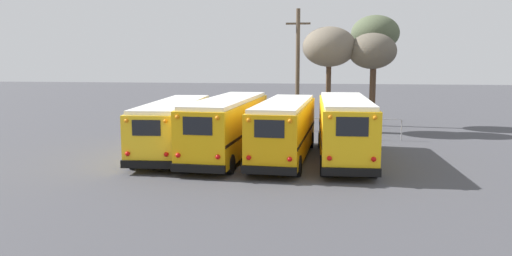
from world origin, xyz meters
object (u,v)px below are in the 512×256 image
at_px(school_bus_2, 284,128).
at_px(school_bus_0, 174,126).
at_px(bare_tree_2, 372,51).
at_px(school_bus_3, 345,127).
at_px(bare_tree_1, 375,34).
at_px(utility_pole, 298,69).
at_px(bare_tree_0, 329,47).
at_px(school_bus_1, 228,125).

bearing_deg(school_bus_2, school_bus_0, 172.84).
bearing_deg(bare_tree_2, school_bus_3, -102.06).
distance_m(school_bus_3, bare_tree_2, 11.82).
bearing_deg(school_bus_2, bare_tree_2, 63.42).
bearing_deg(school_bus_3, bare_tree_1, 78.97).
bearing_deg(utility_pole, bare_tree_1, 31.54).
bearing_deg(bare_tree_0, school_bus_0, -130.40).
bearing_deg(school_bus_2, bare_tree_0, 77.80).
xyz_separation_m(utility_pole, bare_tree_0, (2.28, 0.04, 1.53)).
bearing_deg(school_bus_2, bare_tree_1, 67.69).
bearing_deg(bare_tree_2, utility_pole, 179.93).
distance_m(school_bus_0, utility_pole, 12.38).
distance_m(school_bus_2, school_bus_3, 3.16).
relative_size(school_bus_1, utility_pole, 1.23).
bearing_deg(bare_tree_2, bare_tree_0, 179.07).
distance_m(school_bus_0, school_bus_3, 9.49).
distance_m(school_bus_1, bare_tree_1, 17.70).
relative_size(school_bus_0, school_bus_2, 1.06).
bearing_deg(school_bus_1, bare_tree_2, 50.64).
distance_m(school_bus_2, bare_tree_2, 12.92).
xyz_separation_m(school_bus_1, utility_pole, (3.25, 10.52, 2.88)).
xyz_separation_m(school_bus_3, bare_tree_0, (-0.78, 10.90, 4.37)).
bearing_deg(bare_tree_1, utility_pole, -148.46).
bearing_deg(utility_pole, school_bus_3, -74.26).
bearing_deg(school_bus_2, utility_pole, 89.50).
xyz_separation_m(school_bus_1, school_bus_3, (6.31, -0.33, 0.05)).
xyz_separation_m(school_bus_3, utility_pole, (-3.06, 10.86, 2.83)).
relative_size(school_bus_0, bare_tree_1, 1.24).
relative_size(bare_tree_0, bare_tree_1, 0.88).
bearing_deg(bare_tree_0, school_bus_3, -85.91).
height_order(utility_pole, bare_tree_1, utility_pole).
height_order(school_bus_1, utility_pole, utility_pole).
relative_size(school_bus_3, utility_pole, 1.12).
bearing_deg(bare_tree_1, school_bus_0, -131.73).
height_order(school_bus_2, school_bus_3, school_bus_3).
distance_m(school_bus_0, school_bus_1, 3.18).
bearing_deg(utility_pole, school_bus_1, -107.16).
xyz_separation_m(school_bus_0, utility_pole, (6.40, 10.16, 3.01)).
height_order(school_bus_0, school_bus_2, school_bus_2).
xyz_separation_m(school_bus_0, bare_tree_0, (8.68, 10.20, 4.54)).
distance_m(bare_tree_0, bare_tree_1, 5.18).
height_order(bare_tree_1, bare_tree_2, bare_tree_1).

